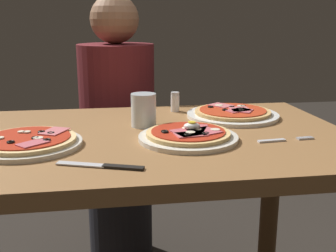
# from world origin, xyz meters

# --- Properties ---
(dining_table) EXTENTS (1.17, 0.73, 0.77)m
(dining_table) POSITION_xyz_m (0.00, 0.00, 0.64)
(dining_table) COLOR olive
(dining_table) RESTS_ON ground
(pizza_foreground) EXTENTS (0.26, 0.26, 0.05)m
(pizza_foreground) POSITION_xyz_m (0.12, -0.07, 0.78)
(pizza_foreground) COLOR silver
(pizza_foreground) RESTS_ON dining_table
(pizza_across_left) EXTENTS (0.27, 0.27, 0.03)m
(pizza_across_left) POSITION_xyz_m (-0.29, -0.07, 0.78)
(pizza_across_left) COLOR silver
(pizza_across_left) RESTS_ON dining_table
(pizza_across_right) EXTENTS (0.30, 0.30, 0.03)m
(pizza_across_right) POSITION_xyz_m (0.31, 0.16, 0.78)
(pizza_across_right) COLOR white
(pizza_across_right) RESTS_ON dining_table
(water_glass_near) EXTENTS (0.07, 0.07, 0.10)m
(water_glass_near) POSITION_xyz_m (0.02, 0.09, 0.81)
(water_glass_near) COLOR silver
(water_glass_near) RESTS_ON dining_table
(fork) EXTENTS (0.16, 0.03, 0.00)m
(fork) POSITION_xyz_m (0.36, -0.12, 0.77)
(fork) COLOR silver
(fork) RESTS_ON dining_table
(knife) EXTENTS (0.19, 0.08, 0.01)m
(knife) POSITION_xyz_m (-0.10, -0.25, 0.77)
(knife) COLOR silver
(knife) RESTS_ON dining_table
(salt_shaker) EXTENTS (0.03, 0.03, 0.07)m
(salt_shaker) POSITION_xyz_m (0.14, 0.28, 0.80)
(salt_shaker) COLOR white
(salt_shaker) RESTS_ON dining_table
(diner_person) EXTENTS (0.32, 0.32, 1.18)m
(diner_person) POSITION_xyz_m (-0.04, 0.65, 0.56)
(diner_person) COLOR black
(diner_person) RESTS_ON ground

